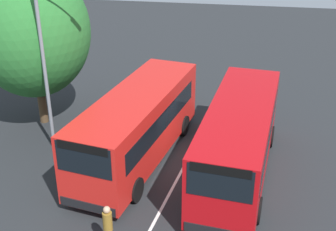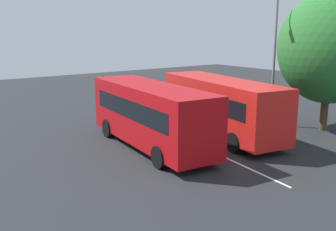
{
  "view_description": "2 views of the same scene",
  "coord_description": "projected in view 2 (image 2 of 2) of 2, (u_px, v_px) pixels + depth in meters",
  "views": [
    {
      "loc": [
        17.32,
        2.27,
        10.73
      ],
      "look_at": [
        -1.25,
        -1.14,
        1.57
      ],
      "focal_mm": 47.6,
      "sensor_mm": 36.0,
      "label": 1
    },
    {
      "loc": [
        -15.31,
        13.09,
        5.99
      ],
      "look_at": [
        0.69,
        1.19,
        1.55
      ],
      "focal_mm": 41.69,
      "sensor_mm": 36.0,
      "label": 2
    }
  ],
  "objects": [
    {
      "name": "ground_plane",
      "position": [
        194.0,
        143.0,
        20.92
      ],
      "size": [
        68.31,
        68.31,
        0.0
      ],
      "primitive_type": "plane",
      "color": "#232628"
    },
    {
      "name": "bus_far_left",
      "position": [
        221.0,
        105.0,
        22.07
      ],
      "size": [
        9.53,
        4.05,
        3.23
      ],
      "rotation": [
        0.0,
        0.0,
        -0.17
      ],
      "color": "red",
      "rests_on": "ground"
    },
    {
      "name": "lane_stripe_outer_left",
      "position": [
        194.0,
        143.0,
        20.92
      ],
      "size": [
        13.75,
        1.89,
        0.01
      ],
      "primitive_type": "cube",
      "rotation": [
        0.0,
        0.0,
        -0.13
      ],
      "color": "silver",
      "rests_on": "ground"
    },
    {
      "name": "street_lamp",
      "position": [
        272.0,
        48.0,
        23.52
      ],
      "size": [
        0.21,
        2.73,
        8.44
      ],
      "rotation": [
        0.0,
        0.0,
        1.58
      ],
      "color": "gray",
      "rests_on": "ground"
    },
    {
      "name": "pedestrian",
      "position": [
        154.0,
        102.0,
        26.62
      ],
      "size": [
        0.41,
        0.41,
        1.82
      ],
      "rotation": [
        0.0,
        0.0,
        2.77
      ],
      "color": "#232833",
      "rests_on": "ground"
    },
    {
      "name": "depot_tree",
      "position": [
        330.0,
        48.0,
        22.6
      ],
      "size": [
        6.19,
        5.57,
        8.16
      ],
      "color": "#4C3823",
      "rests_on": "ground"
    },
    {
      "name": "bus_center_left",
      "position": [
        150.0,
        113.0,
        19.86
      ],
      "size": [
        9.45,
        3.43,
        3.23
      ],
      "rotation": [
        0.0,
        0.0,
        -0.1
      ],
      "color": "#B70C11",
      "rests_on": "ground"
    }
  ]
}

